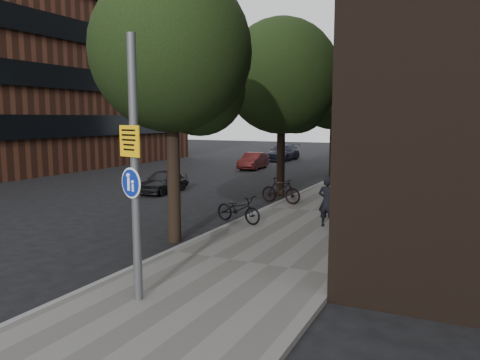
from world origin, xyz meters
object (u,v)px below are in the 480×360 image
Objects in this scene: signpost at (135,169)px; pedestrian at (327,202)px; parked_car_near at (163,181)px; parked_bike_facade_near at (369,207)px.

signpost is 3.05× the size of pedestrian.
pedestrian reaches higher than parked_car_near.
signpost is at bearing 83.96° from pedestrian.
parked_bike_facade_near is (1.04, 1.35, -0.32)m from pedestrian.
pedestrian is (1.62, 7.33, -1.66)m from signpost.
signpost reaches higher than parked_bike_facade_near.
signpost is 13.77m from parked_car_near.
parked_bike_facade_near is (2.66, 8.68, -1.98)m from signpost.
parked_bike_facade_near is 10.42m from parked_car_near.
parked_bike_facade_near is at bearing -121.05° from pedestrian.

